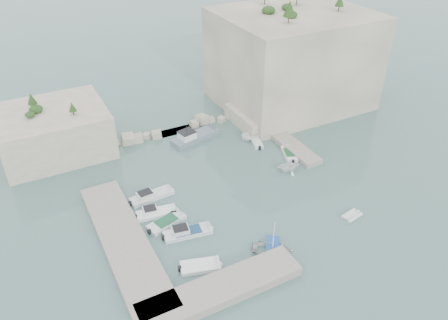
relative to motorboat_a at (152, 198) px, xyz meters
name	(u,v)px	position (x,y,z in m)	size (l,w,h in m)	color
ground	(244,200)	(10.99, -6.30, 0.00)	(400.00, 400.00, 0.00)	#496E68
cliff_east	(292,59)	(33.99, 16.70, 8.50)	(26.00, 22.00, 17.00)	beige
cliff_terrace	(258,117)	(23.99, 11.70, 1.25)	(8.00, 10.00, 2.50)	beige
outcrop_west	(55,131)	(-9.01, 18.70, 3.50)	(16.00, 14.00, 7.00)	beige
quay_west	(124,242)	(-6.01, -7.30, 0.55)	(5.00, 24.00, 1.10)	#9E9689
quay_south	(221,289)	(0.99, -18.80, 0.55)	(18.00, 4.00, 1.10)	#9E9689
ledge_east	(285,141)	(24.49, 3.70, 0.40)	(3.00, 16.00, 0.80)	#9E9689
breakwater	(176,127)	(9.99, 15.70, 0.70)	(28.00, 3.00, 1.40)	beige
motorboat_a	(152,198)	(0.00, 0.00, 0.00)	(6.65, 1.98, 1.40)	silver
motorboat_b	(157,215)	(-0.67, -3.67, 0.00)	(5.65, 1.85, 1.40)	white
motorboat_c	(167,224)	(-0.19, -5.96, 0.00)	(5.52, 2.01, 0.70)	silver
motorboat_d	(188,234)	(1.45, -8.94, 0.00)	(6.53, 1.94, 1.40)	silver
motorboat_e	(200,268)	(0.48, -14.65, 0.00)	(4.89, 2.00, 0.70)	white
rowboat	(272,252)	(9.03, -16.28, 0.00)	(3.40, 4.76, 0.99)	silver
inflatable_dinghy	(352,217)	(21.56, -15.75, 0.00)	(2.81, 1.36, 0.44)	silver
tender_east_a	(288,170)	(20.26, -3.19, 0.00)	(3.19, 3.69, 1.94)	white
tender_east_b	(289,155)	(22.83, 0.16, 0.00)	(4.93, 1.68, 0.70)	white
tender_east_c	(256,143)	(20.12, 5.69, 0.00)	(4.27, 1.38, 0.70)	silver
tender_east_d	(253,139)	(20.38, 7.03, 0.00)	(1.65, 4.38, 1.69)	white
work_boat	(195,139)	(11.80, 11.59, 0.00)	(9.16, 2.71, 2.20)	slate
rowboat_mast	(274,235)	(9.03, -16.28, 2.59)	(0.10, 0.10, 4.20)	white
vegetation	(267,8)	(28.82, 18.11, 17.93)	(53.48, 13.88, 13.40)	#1E4219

